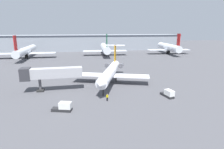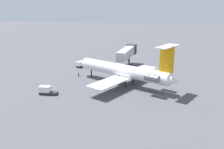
{
  "view_description": "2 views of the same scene",
  "coord_description": "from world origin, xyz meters",
  "px_view_note": "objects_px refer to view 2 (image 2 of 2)",
  "views": [
    {
      "loc": [
        -10.34,
        -52.73,
        16.16
      ],
      "look_at": [
        0.17,
        0.46,
        2.96
      ],
      "focal_mm": 29.87,
      "sensor_mm": 36.0,
      "label": 1
    },
    {
      "loc": [
        54.29,
        15.98,
        18.95
      ],
      "look_at": [
        -1.38,
        -2.29,
        2.06
      ],
      "focal_mm": 38.59,
      "sensor_mm": 36.0,
      "label": 2
    }
  ],
  "objects_px": {
    "regional_jet": "(125,71)",
    "ground_crew_marshaller": "(78,73)",
    "jet_bridge": "(127,52)",
    "baggage_tug_trailing": "(81,65)",
    "baggage_tug_lead": "(46,91)"
  },
  "relations": [
    {
      "from": "regional_jet",
      "to": "baggage_tug_lead",
      "type": "relative_size",
      "value": 6.74
    },
    {
      "from": "jet_bridge",
      "to": "baggage_tug_trailing",
      "type": "xyz_separation_m",
      "value": [
        4.49,
        -14.01,
        -3.95
      ]
    },
    {
      "from": "regional_jet",
      "to": "baggage_tug_trailing",
      "type": "bearing_deg",
      "value": -125.83
    },
    {
      "from": "baggage_tug_trailing",
      "to": "jet_bridge",
      "type": "bearing_deg",
      "value": 107.78
    },
    {
      "from": "jet_bridge",
      "to": "baggage_tug_trailing",
      "type": "distance_m",
      "value": 15.24
    },
    {
      "from": "jet_bridge",
      "to": "baggage_tug_trailing",
      "type": "relative_size",
      "value": 3.72
    },
    {
      "from": "ground_crew_marshaller",
      "to": "baggage_tug_lead",
      "type": "xyz_separation_m",
      "value": [
        15.01,
        -0.5,
        -0.02
      ]
    },
    {
      "from": "regional_jet",
      "to": "jet_bridge",
      "type": "xyz_separation_m",
      "value": [
        -17.49,
        -3.99,
        1.11
      ]
    },
    {
      "from": "regional_jet",
      "to": "baggage_tug_lead",
      "type": "distance_m",
      "value": 18.96
    },
    {
      "from": "regional_jet",
      "to": "jet_bridge",
      "type": "relative_size",
      "value": 1.79
    },
    {
      "from": "regional_jet",
      "to": "ground_crew_marshaller",
      "type": "xyz_separation_m",
      "value": [
        -3.42,
        -14.23,
        -2.82
      ]
    },
    {
      "from": "baggage_tug_lead",
      "to": "baggage_tug_trailing",
      "type": "xyz_separation_m",
      "value": [
        -24.59,
        -3.27,
        0.0
      ]
    },
    {
      "from": "regional_jet",
      "to": "baggage_tug_lead",
      "type": "xyz_separation_m",
      "value": [
        11.59,
        -14.73,
        -2.84
      ]
    },
    {
      "from": "regional_jet",
      "to": "ground_crew_marshaller",
      "type": "height_order",
      "value": "regional_jet"
    },
    {
      "from": "ground_crew_marshaller",
      "to": "baggage_tug_trailing",
      "type": "bearing_deg",
      "value": -158.52
    }
  ]
}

